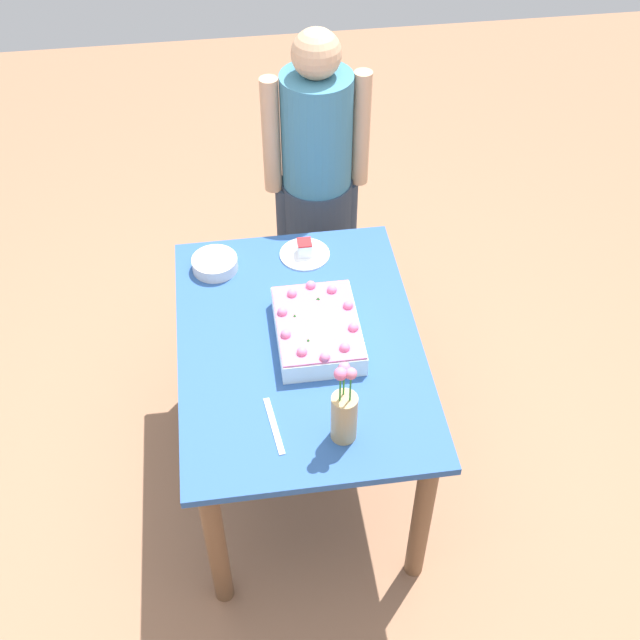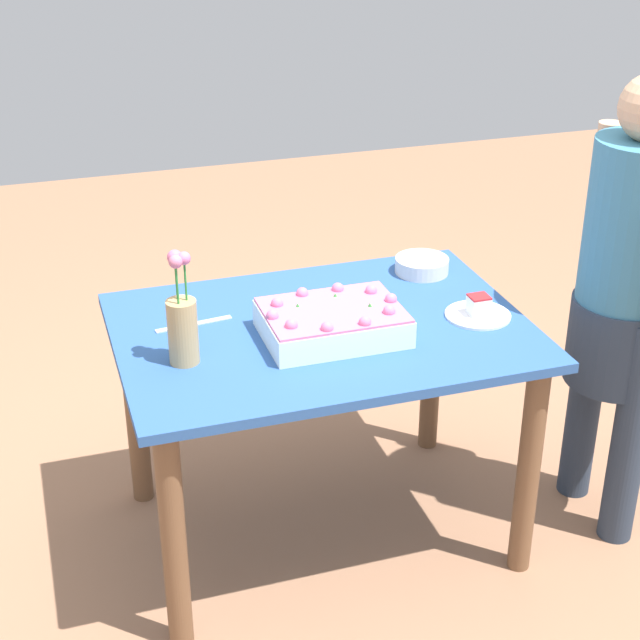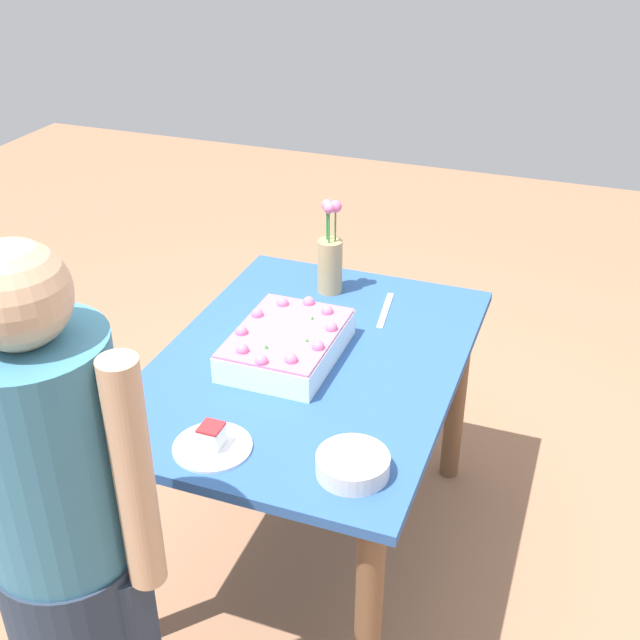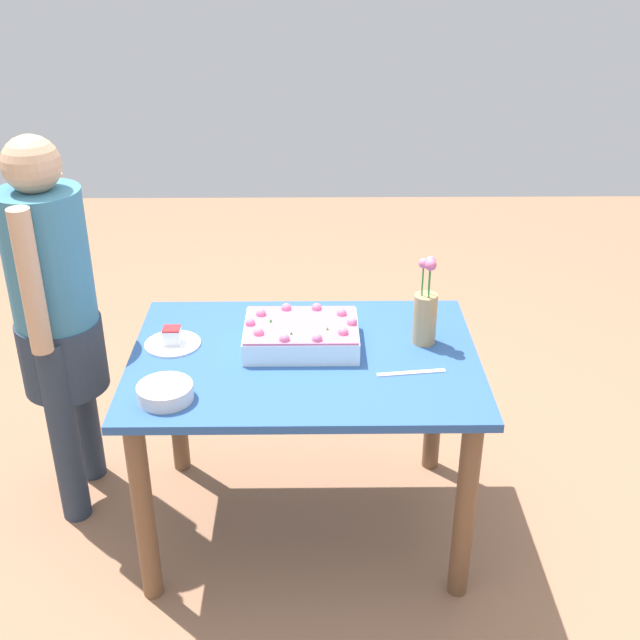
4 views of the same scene
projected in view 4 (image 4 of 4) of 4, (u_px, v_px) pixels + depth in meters
name	position (u px, v px, depth m)	size (l,w,h in m)	color
ground_plane	(306.00, 522.00, 3.16)	(8.00, 8.00, 0.00)	#9A6B4E
dining_table	(305.00, 387.00, 2.87)	(1.22, 0.87, 0.76)	#2B5496
sheet_cake	(301.00, 334.00, 2.85)	(0.40, 0.29, 0.11)	white
serving_plate_with_slice	(172.00, 341.00, 2.87)	(0.20, 0.20, 0.07)	white
cake_knife	(411.00, 373.00, 2.70)	(0.24, 0.02, 0.00)	silver
flower_vase	(425.00, 313.00, 2.84)	(0.08, 0.08, 0.33)	tan
fruit_bowl	(165.00, 392.00, 2.55)	(0.18, 0.18, 0.05)	silver
person_standing	(55.00, 308.00, 2.93)	(0.31, 0.45, 1.49)	#293648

